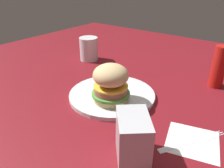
{
  "coord_description": "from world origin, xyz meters",
  "views": [
    {
      "loc": [
        -0.47,
        -0.34,
        0.33
      ],
      "look_at": [
        -0.01,
        0.01,
        0.04
      ],
      "focal_mm": 35.34,
      "sensor_mm": 36.0,
      "label": 1
    }
  ],
  "objects_px": {
    "fork": "(193,140)",
    "plate": "(112,95)",
    "sandwich": "(111,83)",
    "ketchup_bottle": "(219,67)",
    "napkin": "(192,141)",
    "napkin_dispenser": "(133,138)",
    "fries_pile": "(109,82)",
    "drink_glass": "(89,50)"
  },
  "relations": [
    {
      "from": "fork",
      "to": "plate",
      "type": "bearing_deg",
      "value": 79.34
    },
    {
      "from": "sandwich",
      "to": "ketchup_bottle",
      "type": "relative_size",
      "value": 0.79
    },
    {
      "from": "napkin",
      "to": "napkin_dispenser",
      "type": "xyz_separation_m",
      "value": [
        -0.12,
        0.08,
        0.05
      ]
    },
    {
      "from": "sandwich",
      "to": "ketchup_bottle",
      "type": "height_order",
      "value": "ketchup_bottle"
    },
    {
      "from": "fries_pile",
      "to": "fork",
      "type": "bearing_deg",
      "value": -106.81
    },
    {
      "from": "plate",
      "to": "ketchup_bottle",
      "type": "height_order",
      "value": "ketchup_bottle"
    },
    {
      "from": "plate",
      "to": "drink_glass",
      "type": "bearing_deg",
      "value": 54.45
    },
    {
      "from": "napkin",
      "to": "drink_glass",
      "type": "distance_m",
      "value": 0.59
    },
    {
      "from": "fork",
      "to": "drink_glass",
      "type": "relative_size",
      "value": 1.63
    },
    {
      "from": "plate",
      "to": "fries_pile",
      "type": "relative_size",
      "value": 2.32
    },
    {
      "from": "drink_glass",
      "to": "napkin_dispenser",
      "type": "xyz_separation_m",
      "value": [
        -0.37,
        -0.45,
        0.01
      ]
    },
    {
      "from": "fork",
      "to": "napkin_dispenser",
      "type": "bearing_deg",
      "value": 145.83
    },
    {
      "from": "fork",
      "to": "ketchup_bottle",
      "type": "height_order",
      "value": "ketchup_bottle"
    },
    {
      "from": "sandwich",
      "to": "fries_pile",
      "type": "height_order",
      "value": "sandwich"
    },
    {
      "from": "sandwich",
      "to": "napkin",
      "type": "height_order",
      "value": "sandwich"
    },
    {
      "from": "sandwich",
      "to": "napkin_dispenser",
      "type": "xyz_separation_m",
      "value": [
        -0.14,
        -0.16,
        -0.02
      ]
    },
    {
      "from": "plate",
      "to": "sandwich",
      "type": "bearing_deg",
      "value": -147.2
    },
    {
      "from": "napkin_dispenser",
      "to": "sandwich",
      "type": "bearing_deg",
      "value": 9.21
    },
    {
      "from": "fork",
      "to": "drink_glass",
      "type": "height_order",
      "value": "drink_glass"
    },
    {
      "from": "drink_glass",
      "to": "ketchup_bottle",
      "type": "distance_m",
      "value": 0.5
    },
    {
      "from": "fork",
      "to": "ketchup_bottle",
      "type": "xyz_separation_m",
      "value": [
        0.31,
        0.04,
        0.06
      ]
    },
    {
      "from": "fork",
      "to": "ketchup_bottle",
      "type": "distance_m",
      "value": 0.32
    },
    {
      "from": "plate",
      "to": "sandwich",
      "type": "distance_m",
      "value": 0.07
    },
    {
      "from": "sandwich",
      "to": "fries_pile",
      "type": "bearing_deg",
      "value": 40.77
    },
    {
      "from": "napkin",
      "to": "fork",
      "type": "height_order",
      "value": "fork"
    },
    {
      "from": "ketchup_bottle",
      "to": "fork",
      "type": "bearing_deg",
      "value": -173.19
    },
    {
      "from": "fork",
      "to": "napkin_dispenser",
      "type": "distance_m",
      "value": 0.15
    },
    {
      "from": "fries_pile",
      "to": "ketchup_bottle",
      "type": "bearing_deg",
      "value": -51.4
    },
    {
      "from": "sandwich",
      "to": "ketchup_bottle",
      "type": "bearing_deg",
      "value": -34.72
    },
    {
      "from": "napkin",
      "to": "ketchup_bottle",
      "type": "xyz_separation_m",
      "value": [
        0.31,
        0.04,
        0.07
      ]
    },
    {
      "from": "sandwich",
      "to": "fork",
      "type": "bearing_deg",
      "value": -93.6
    },
    {
      "from": "fries_pile",
      "to": "ketchup_bottle",
      "type": "distance_m",
      "value": 0.35
    },
    {
      "from": "ketchup_bottle",
      "to": "sandwich",
      "type": "bearing_deg",
      "value": 145.28
    },
    {
      "from": "sandwich",
      "to": "napkin",
      "type": "xyz_separation_m",
      "value": [
        -0.02,
        -0.24,
        -0.06
      ]
    },
    {
      "from": "sandwich",
      "to": "ketchup_bottle",
      "type": "xyz_separation_m",
      "value": [
        0.3,
        -0.2,
        0.0
      ]
    },
    {
      "from": "plate",
      "to": "drink_glass",
      "type": "xyz_separation_m",
      "value": [
        0.19,
        0.27,
        0.04
      ]
    },
    {
      "from": "plate",
      "to": "fork",
      "type": "distance_m",
      "value": 0.27
    },
    {
      "from": "plate",
      "to": "fork",
      "type": "bearing_deg",
      "value": -100.66
    },
    {
      "from": "fork",
      "to": "drink_glass",
      "type": "distance_m",
      "value": 0.59
    },
    {
      "from": "napkin",
      "to": "ketchup_bottle",
      "type": "relative_size",
      "value": 0.81
    },
    {
      "from": "sandwich",
      "to": "fries_pile",
      "type": "relative_size",
      "value": 0.98
    },
    {
      "from": "sandwich",
      "to": "drink_glass",
      "type": "bearing_deg",
      "value": 52.12
    }
  ]
}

